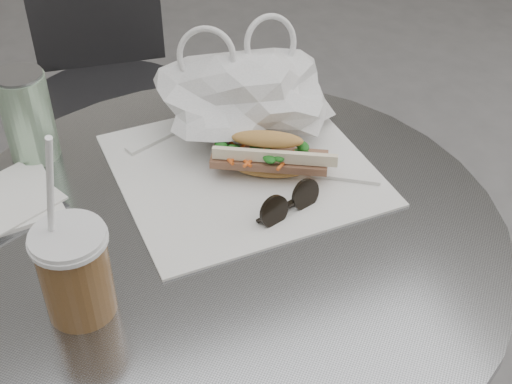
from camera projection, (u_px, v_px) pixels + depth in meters
name	position (u px, v px, depth m)	size (l,w,h in m)	color
cafe_table	(226.00, 359.00, 1.11)	(0.76, 0.76, 0.74)	slate
chair_far	(116.00, 141.00, 1.79)	(0.40, 0.42, 0.76)	#2F2F32
sandwich_paper	(243.00, 169.00, 1.04)	(0.35, 0.33, 0.00)	white
banh_mi	(269.00, 155.00, 1.01)	(0.21, 0.17, 0.07)	gold
iced_coffee	(75.00, 271.00, 0.80)	(0.09, 0.09, 0.25)	brown
sunglasses	(289.00, 204.00, 0.95)	(0.10, 0.05, 0.05)	black
plastic_bag	(245.00, 96.00, 1.08)	(0.25, 0.19, 0.13)	white
napkin_stack	(7.00, 201.00, 0.98)	(0.16, 0.16, 0.01)	white
drink_can	(28.00, 116.00, 1.03)	(0.07, 0.07, 0.14)	#569358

